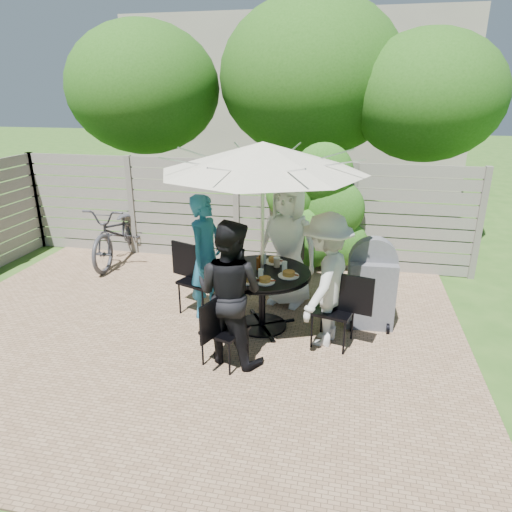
% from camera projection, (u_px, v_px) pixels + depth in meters
% --- Properties ---
extents(backyard_envelope, '(60.00, 60.00, 5.00)m').
position_uv_depth(backyard_envelope, '(296.00, 101.00, 14.16)').
color(backyard_envelope, '#2A5019').
rests_on(backyard_envelope, ground).
extents(patio_table, '(1.48, 1.48, 0.80)m').
position_uv_depth(patio_table, '(262.00, 289.00, 5.83)').
color(patio_table, black).
rests_on(patio_table, ground).
extents(umbrella, '(3.01, 3.01, 2.39)m').
position_uv_depth(umbrella, '(263.00, 157.00, 5.26)').
color(umbrella, silver).
rests_on(umbrella, ground).
extents(chair_back, '(0.58, 0.73, 0.96)m').
position_uv_depth(chair_back, '(291.00, 281.00, 6.73)').
color(chair_back, black).
rests_on(chair_back, ground).
extents(person_back, '(1.00, 0.78, 1.80)m').
position_uv_depth(person_back, '(288.00, 245.00, 6.41)').
color(person_back, white).
rests_on(person_back, ground).
extents(chair_left, '(0.75, 0.61, 0.99)m').
position_uv_depth(chair_left, '(200.00, 293.00, 6.33)').
color(chair_left, black).
rests_on(chair_left, ground).
extents(person_left, '(0.55, 0.70, 1.70)m').
position_uv_depth(person_left, '(206.00, 257.00, 6.08)').
color(person_left, '#20678E').
rests_on(person_left, ground).
extents(chair_front, '(0.54, 0.68, 0.88)m').
position_uv_depth(chair_front, '(225.00, 344.00, 5.12)').
color(chair_front, black).
rests_on(chair_front, ground).
extents(person_front, '(0.95, 0.82, 1.68)m').
position_uv_depth(person_front, '(230.00, 293.00, 5.04)').
color(person_front, black).
rests_on(person_front, ground).
extents(chair_right, '(0.72, 0.55, 0.95)m').
position_uv_depth(chair_right, '(334.00, 324.00, 5.52)').
color(chair_right, black).
rests_on(chair_right, ground).
extents(person_right, '(0.86, 1.19, 1.65)m').
position_uv_depth(person_right, '(325.00, 281.00, 5.39)').
color(person_right, '#BCBBB6').
rests_on(person_right, ground).
extents(plate_back, '(0.26, 0.26, 0.06)m').
position_uv_depth(plate_back, '(274.00, 260.00, 6.04)').
color(plate_back, white).
rests_on(plate_back, patio_table).
extents(plate_left, '(0.26, 0.26, 0.06)m').
position_uv_depth(plate_left, '(237.00, 265.00, 5.89)').
color(plate_left, white).
rests_on(plate_left, patio_table).
extents(plate_front, '(0.26, 0.26, 0.06)m').
position_uv_depth(plate_front, '(249.00, 279.00, 5.44)').
color(plate_front, white).
rests_on(plate_front, patio_table).
extents(plate_right, '(0.26, 0.26, 0.06)m').
position_uv_depth(plate_right, '(289.00, 274.00, 5.59)').
color(plate_right, white).
rests_on(plate_right, patio_table).
extents(plate_extra, '(0.24, 0.24, 0.06)m').
position_uv_depth(plate_extra, '(265.00, 280.00, 5.41)').
color(plate_extra, white).
rests_on(plate_extra, patio_table).
extents(glass_back, '(0.07, 0.07, 0.14)m').
position_uv_depth(glass_back, '(264.00, 258.00, 5.99)').
color(glass_back, silver).
rests_on(glass_back, patio_table).
extents(glass_left, '(0.07, 0.07, 0.14)m').
position_uv_depth(glass_left, '(240.00, 265.00, 5.74)').
color(glass_left, silver).
rests_on(glass_left, patio_table).
extents(glass_front, '(0.07, 0.07, 0.14)m').
position_uv_depth(glass_front, '(261.00, 275.00, 5.46)').
color(glass_front, silver).
rests_on(glass_front, patio_table).
extents(glass_right, '(0.07, 0.07, 0.14)m').
position_uv_depth(glass_right, '(285.00, 267.00, 5.70)').
color(glass_right, silver).
rests_on(glass_right, patio_table).
extents(syrup_jug, '(0.09, 0.09, 0.16)m').
position_uv_depth(syrup_jug, '(260.00, 263.00, 5.79)').
color(syrup_jug, '#59280C').
rests_on(syrup_jug, patio_table).
extents(coffee_cup, '(0.08, 0.08, 0.12)m').
position_uv_depth(coffee_cup, '(277.00, 263.00, 5.87)').
color(coffee_cup, '#C6B293').
rests_on(coffee_cup, patio_table).
extents(bicycle, '(0.84, 2.08, 1.07)m').
position_uv_depth(bicycle, '(120.00, 232.00, 8.22)').
color(bicycle, '#333338').
rests_on(bicycle, ground).
extents(bbq_grill, '(0.62, 0.49, 1.21)m').
position_uv_depth(bbq_grill, '(371.00, 286.00, 5.92)').
color(bbq_grill, '#5E5E63').
rests_on(bbq_grill, ground).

